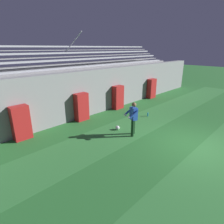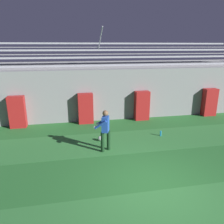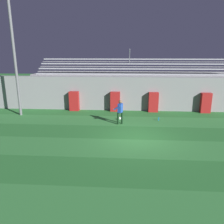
# 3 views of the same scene
# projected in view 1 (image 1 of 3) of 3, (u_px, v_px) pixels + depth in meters

# --- Properties ---
(ground_plane) EXTENTS (80.00, 80.00, 0.00)m
(ground_plane) POSITION_uv_depth(u_px,v_px,m) (192.00, 145.00, 8.27)
(ground_plane) COLOR #286B2D
(turf_stripe_far) EXTENTS (28.00, 2.31, 0.01)m
(turf_stripe_far) POSITION_uv_depth(u_px,v_px,m) (135.00, 125.00, 10.40)
(turf_stripe_far) COLOR #337A38
(turf_stripe_far) RESTS_ON ground
(back_wall) EXTENTS (24.00, 0.60, 2.80)m
(back_wall) POSITION_uv_depth(u_px,v_px,m) (95.00, 91.00, 12.13)
(back_wall) COLOR gray
(back_wall) RESTS_ON ground
(padding_pillar_gate_left) EXTENTS (0.78, 0.44, 1.62)m
(padding_pillar_gate_left) POSITION_uv_depth(u_px,v_px,m) (81.00, 107.00, 10.90)
(padding_pillar_gate_left) COLOR #B21E1E
(padding_pillar_gate_left) RESTS_ON ground
(padding_pillar_gate_right) EXTENTS (0.78, 0.44, 1.62)m
(padding_pillar_gate_right) POSITION_uv_depth(u_px,v_px,m) (118.00, 97.00, 13.01)
(padding_pillar_gate_right) COLOR #B21E1E
(padding_pillar_gate_right) RESTS_ON ground
(padding_pillar_far_left) EXTENTS (0.78, 0.44, 1.62)m
(padding_pillar_far_left) POSITION_uv_depth(u_px,v_px,m) (21.00, 123.00, 8.59)
(padding_pillar_far_left) COLOR #B21E1E
(padding_pillar_far_left) RESTS_ON ground
(padding_pillar_far_right) EXTENTS (0.78, 0.44, 1.62)m
(padding_pillar_far_right) POSITION_uv_depth(u_px,v_px,m) (151.00, 88.00, 15.82)
(padding_pillar_far_right) COLOR #B21E1E
(padding_pillar_far_right) RESTS_ON ground
(bleacher_stand) EXTENTS (18.00, 3.35, 5.03)m
(bleacher_stand) POSITION_uv_depth(u_px,v_px,m) (77.00, 86.00, 13.42)
(bleacher_stand) COLOR gray
(bleacher_stand) RESTS_ON ground
(goalkeeper) EXTENTS (0.68, 0.70, 1.67)m
(goalkeeper) POSITION_uv_depth(u_px,v_px,m) (133.00, 117.00, 8.91)
(goalkeeper) COLOR #143319
(goalkeeper) RESTS_ON ground
(soccer_ball) EXTENTS (0.22, 0.22, 0.22)m
(soccer_ball) POSITION_uv_depth(u_px,v_px,m) (118.00, 128.00, 9.79)
(soccer_ball) COLOR white
(soccer_ball) RESTS_ON ground
(water_bottle) EXTENTS (0.07, 0.07, 0.24)m
(water_bottle) POSITION_uv_depth(u_px,v_px,m) (148.00, 115.00, 11.69)
(water_bottle) COLOR #1E8CD8
(water_bottle) RESTS_ON ground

